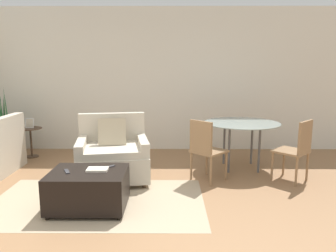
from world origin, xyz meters
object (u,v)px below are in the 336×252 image
picture_frame (30,123)px  dining_table (242,127)px  side_table (31,137)px  tv_remote_secondary (67,171)px  dining_chair_near_left (205,147)px  armchair (113,156)px  dining_chair_near_right (297,147)px  book_stack (97,169)px  tv_remote_primary (110,167)px  ottoman (89,188)px  potted_plant (4,141)px

picture_frame → dining_table: size_ratio=0.15×
dining_table → side_table: bearing=170.1°
tv_remote_secondary → dining_chair_near_left: size_ratio=0.19×
tv_remote_secondary → side_table: size_ratio=0.31×
armchair → dining_chair_near_right: (2.64, -0.11, 0.16)m
book_stack → dining_chair_near_left: 1.60m
dining_chair_near_right → book_stack: bearing=-161.6°
tv_remote_primary → dining_chair_near_left: dining_chair_near_left is taller
side_table → ottoman: bearing=-54.2°
armchair → dining_chair_near_left: (1.34, -0.11, 0.16)m
dining_chair_near_left → ottoman: bearing=-147.7°
tv_remote_secondary → dining_chair_near_right: bearing=17.3°
ottoman → picture_frame: (-1.59, 2.21, 0.39)m
ottoman → dining_chair_near_left: bearing=32.3°
picture_frame → armchair: bearing=-34.9°
tv_remote_secondary → dining_table: bearing=34.1°
tv_remote_secondary → picture_frame: picture_frame is taller
book_stack → potted_plant: 3.12m
armchair → ottoman: 1.03m
book_stack → tv_remote_secondary: (-0.34, -0.05, -0.01)m
potted_plant → book_stack: bearing=-44.8°
ottoman → picture_frame: picture_frame is taller
potted_plant → dining_chair_near_right: bearing=-15.2°
armchair → tv_remote_primary: size_ratio=8.58×
armchair → tv_remote_primary: 0.86m
ottoman → picture_frame: 2.75m
book_stack → tv_remote_secondary: bearing=-171.8°
armchair → tv_remote_primary: bearing=-82.2°
book_stack → dining_table: 2.52m
book_stack → picture_frame: bearing=128.0°
book_stack → side_table: bearing=128.0°
ottoman → dining_chair_near_right: size_ratio=0.97×
tv_remote_primary → dining_table: dining_table is taller
potted_plant → picture_frame: 0.62m
potted_plant → dining_chair_near_left: (3.55, -1.32, 0.23)m
tv_remote_primary → book_stack: bearing=-132.0°
ottoman → potted_plant: 3.07m
picture_frame → dining_chair_near_right: 4.52m
armchair → side_table: bearing=145.1°
side_table → dining_chair_near_right: 4.53m
picture_frame → side_table: bearing=-90.0°
side_table → armchair: bearing=-34.9°
tv_remote_primary → dining_chair_near_right: bearing=16.4°
tv_remote_primary → tv_remote_secondary: 0.50m
book_stack → dining_chair_near_right: (2.64, 0.88, 0.06)m
armchair → tv_remote_primary: armchair is taller
potted_plant → dining_chair_near_right: 5.03m
dining_table → tv_remote_secondary: bearing=-145.9°
book_stack → dining_chair_near_left: bearing=33.2°
ottoman → dining_chair_near_left: size_ratio=0.97×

